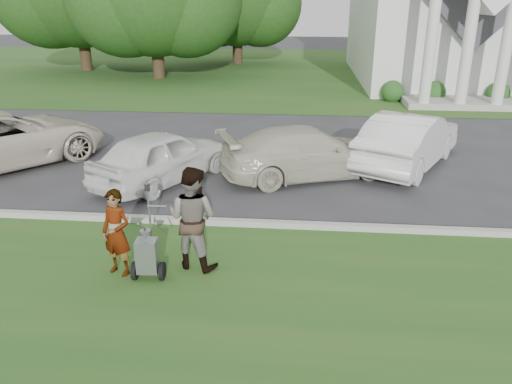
# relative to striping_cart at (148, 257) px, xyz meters

# --- Properties ---
(ground) EXTENTS (120.00, 120.00, 0.00)m
(ground) POSITION_rel_striping_cart_xyz_m (1.55, 1.82, -0.45)
(ground) COLOR #333335
(ground) RESTS_ON ground
(grass_strip) EXTENTS (80.00, 7.00, 0.01)m
(grass_strip) POSITION_rel_striping_cart_xyz_m (1.55, -1.18, -0.45)
(grass_strip) COLOR #23541D
(grass_strip) RESTS_ON ground
(church_lawn) EXTENTS (80.00, 30.00, 0.01)m
(church_lawn) POSITION_rel_striping_cart_xyz_m (1.55, 28.82, -0.45)
(church_lawn) COLOR #23541D
(church_lawn) RESTS_ON ground
(curb) EXTENTS (80.00, 0.18, 0.15)m
(curb) POSITION_rel_striping_cart_xyz_m (1.55, 2.37, -0.38)
(curb) COLOR #9E9E93
(curb) RESTS_ON ground
(striping_cart) EXTENTS (0.59, 1.15, 1.05)m
(striping_cart) POSITION_rel_striping_cart_xyz_m (0.00, 0.00, 0.00)
(striping_cart) COLOR black
(striping_cart) RESTS_ON ground
(person_left) EXTENTS (0.69, 0.57, 1.62)m
(person_left) POSITION_rel_striping_cart_xyz_m (-0.58, 0.14, 0.36)
(person_left) COLOR #999999
(person_left) RESTS_ON ground
(person_right) EXTENTS (1.13, 0.99, 1.96)m
(person_right) POSITION_rel_striping_cart_xyz_m (0.72, 0.54, 0.53)
(person_right) COLOR #999999
(person_right) RESTS_ON ground
(parking_meter_near) EXTENTS (0.09, 0.08, 1.25)m
(parking_meter_near) POSITION_rel_striping_cart_xyz_m (-0.43, 1.60, 0.33)
(parking_meter_near) COLOR gray
(parking_meter_near) RESTS_ON ground
(car_a) EXTENTS (5.92, 6.41, 1.67)m
(car_a) POSITION_rel_striping_cart_xyz_m (-6.22, 6.00, 0.38)
(car_a) COLOR beige
(car_a) RESTS_ON ground
(car_b) EXTENTS (3.59, 4.57, 1.46)m
(car_b) POSITION_rel_striping_cart_xyz_m (-1.10, 5.07, 0.28)
(car_b) COLOR white
(car_b) RESTS_ON ground
(car_c) EXTENTS (5.29, 3.71, 1.42)m
(car_c) POSITION_rel_striping_cart_xyz_m (2.83, 5.86, 0.26)
(car_c) COLOR beige
(car_c) RESTS_ON ground
(car_d) EXTENTS (3.87, 5.16, 1.63)m
(car_d) POSITION_rel_striping_cart_xyz_m (5.83, 7.07, 0.36)
(car_d) COLOR white
(car_d) RESTS_ON ground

